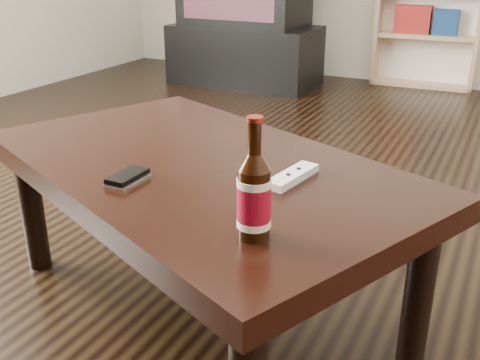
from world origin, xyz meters
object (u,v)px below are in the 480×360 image
at_px(coffee_table, 198,181).
at_px(remote, 292,176).
at_px(tv_stand, 245,55).
at_px(phone, 128,178).
at_px(beer_bottle, 254,197).

relative_size(coffee_table, remote, 7.83).
distance_m(tv_stand, phone, 3.19).
height_order(coffee_table, remote, remote).
bearing_deg(phone, tv_stand, 111.20).
distance_m(coffee_table, beer_bottle, 0.48).
bearing_deg(tv_stand, remote, -61.36).
bearing_deg(beer_bottle, phone, 162.87).
height_order(tv_stand, coffee_table, coffee_table).
height_order(phone, remote, remote).
relative_size(beer_bottle, phone, 2.13).
relative_size(phone, remote, 0.63).
xyz_separation_m(tv_stand, coffee_table, (1.21, -2.76, 0.18)).
relative_size(tv_stand, remote, 6.13).
bearing_deg(remote, beer_bottle, -72.75).
bearing_deg(tv_stand, beer_bottle, -63.19).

